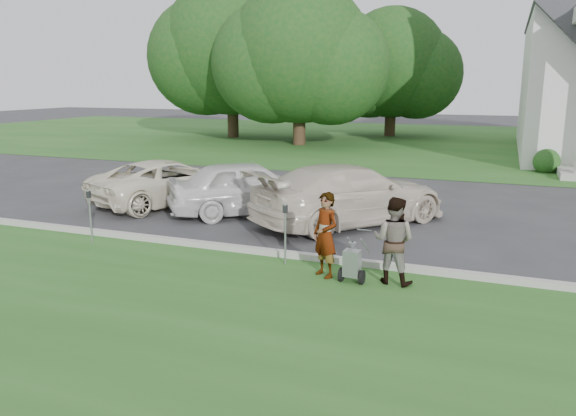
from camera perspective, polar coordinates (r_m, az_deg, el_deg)
The scene contains 15 objects.
ground at distance 11.65m, azimuth 1.06°, elevation -6.10°, with size 120.00×120.00×0.00m, color #333335.
grass_strip at distance 9.08m, azimuth -5.60°, elevation -11.72°, with size 80.00×7.00×0.01m, color #27571E.
church_lawn at distance 37.74m, azimuth 15.39°, elevation 6.50°, with size 80.00×30.00×0.01m, color #27571E.
curb at distance 12.12m, azimuth 1.96°, elevation -4.98°, with size 80.00×0.18×0.15m, color #9E9E93.
tree_left at distance 34.46m, azimuth 1.16°, elevation 14.91°, with size 10.63×8.40×9.71m.
tree_far at distance 39.62m, azimuth -5.78°, elevation 15.40°, with size 11.64×9.20×10.73m.
tree_back at distance 41.11m, azimuth 10.52°, elevation 13.80°, with size 9.61×7.60×8.89m.
striping_cart at distance 10.76m, azimuth 6.53°, elevation -5.68°, with size 0.48×0.95×0.87m.
person_left at distance 10.90m, azimuth 3.82°, elevation -2.82°, with size 0.61×0.40×1.68m, color #999999.
person_right at distance 10.72m, azimuth 10.67°, elevation -3.33°, with size 0.81×0.63×1.66m, color #999999.
parking_meter_near at distance 11.59m, azimuth -0.28°, elevation -1.94°, with size 0.09×0.08×1.31m.
parking_meter_far at distance 13.96m, azimuth -19.49°, elevation -0.21°, with size 0.09×0.08×1.29m.
car_a at distance 18.05m, azimuth -11.99°, elevation 2.64°, with size 2.30×4.99×1.39m, color #EFE6CA.
car_b at distance 16.20m, azimuth -3.93°, elevation 2.11°, with size 1.86×4.63×1.58m, color silver.
car_c at distance 15.12m, azimuth 6.32°, elevation 1.38°, with size 2.27×5.57×1.62m, color beige.
Camera 1 is at (3.78, -10.36, 3.74)m, focal length 35.00 mm.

